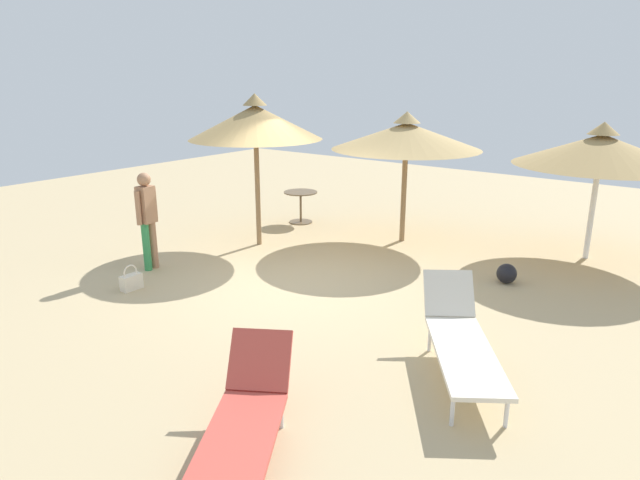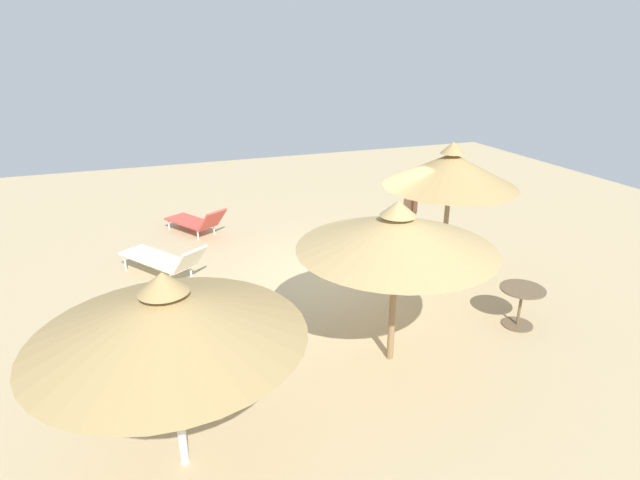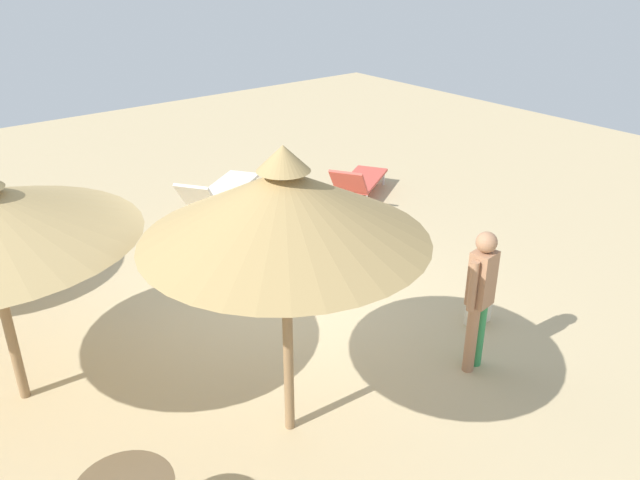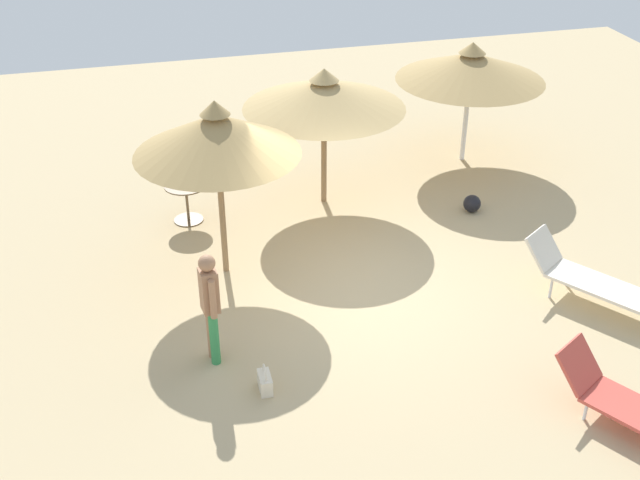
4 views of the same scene
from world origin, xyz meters
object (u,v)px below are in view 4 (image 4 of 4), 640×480
Objects in this scene: side_table_round at (186,196)px; handbag at (265,382)px; person_standing_edge at (210,302)px; parasol_umbrella_front at (216,134)px; parasol_umbrella_back at (471,66)px; lounge_chair_far_right at (591,279)px; parasol_umbrella_near_left at (324,94)px; beach_ball at (472,204)px; lounge_chair_far_left at (624,400)px.

handbag is at bearing -84.48° from side_table_round.
side_table_round is at bearing 88.72° from person_standing_edge.
person_standing_edge is 1.27m from handbag.
parasol_umbrella_front is 3.86× the size of side_table_round.
parasol_umbrella_front reaches higher than handbag.
parasol_umbrella_back is 1.37× the size of lounge_chair_far_right.
lounge_chair_far_right is 6.96m from side_table_round.
parasol_umbrella_near_left is 2.91m from parasol_umbrella_front.
parasol_umbrella_back is 8.26m from handbag.
handbag is at bearing -131.71° from parasol_umbrella_back.
parasol_umbrella_front reaches higher than parasol_umbrella_near_left.
parasol_umbrella_front reaches higher than person_standing_edge.
parasol_umbrella_back is at bearing 71.25° from beach_ball.
person_standing_edge is (-5.72, 0.07, 0.53)m from lounge_chair_far_right.
lounge_chair_far_right is 2.61m from lounge_chair_far_left.
parasol_umbrella_back is 9.13× the size of beach_ball.
side_table_round is 2.35× the size of beach_ball.
handbag is (-5.16, -0.73, -0.29)m from lounge_chair_far_right.
parasol_umbrella_back is 1.01× the size of parasol_umbrella_front.
side_table_round is at bearing 102.52° from parasol_umbrella_front.
parasol_umbrella_front is 3.76m from handbag.
person_standing_edge is 5.24× the size of beach_ball.
lounge_chair_far_right is at bearing -23.54° from parasol_umbrella_front.
parasol_umbrella_near_left is 1.36× the size of lounge_chair_far_right.
parasol_umbrella_near_left is at bearing 41.98° from parasol_umbrella_front.
lounge_chair_far_left is 4.57× the size of handbag.
beach_ball is (5.18, 3.06, -0.80)m from person_standing_edge.
lounge_chair_far_right is 5.74m from person_standing_edge.
handbag is at bearing -54.98° from person_standing_edge.
lounge_chair_far_left reaches higher than handbag.
lounge_chair_far_left is at bearing -47.90° from parasol_umbrella_front.
lounge_chair_far_right is 1.27× the size of person_standing_edge.
handbag is 1.27× the size of beach_ball.
parasol_umbrella_back is at bearing 81.33° from lounge_chair_far_left.
lounge_chair_far_left is 4.52m from handbag.
side_table_round is (0.09, 4.03, -0.47)m from person_standing_edge.
person_standing_edge reaches higher than lounge_chair_far_right.
beach_ball is (-0.54, 3.13, -0.27)m from lounge_chair_far_right.
person_standing_edge is at bearing 125.02° from handbag.
handbag is (-2.09, -4.94, -1.98)m from parasol_umbrella_near_left.
person_standing_edge is at bearing -122.58° from parasol_umbrella_near_left.
person_standing_edge is (-2.65, -4.15, -1.15)m from parasol_umbrella_near_left.
beach_ball is (-0.73, -2.16, -1.83)m from parasol_umbrella_back.
parasol_umbrella_near_left is 1.72× the size of person_standing_edge.
beach_ball is at bearing -108.75° from parasol_umbrella_back.
lounge_chair_far_left is (2.09, -6.64, -1.76)m from parasol_umbrella_near_left.
beach_ball is at bearing 10.27° from parasol_umbrella_front.
side_table_round reaches higher than handbag.
parasol_umbrella_near_left is 7.18m from lounge_chair_far_left.
parasol_umbrella_near_left is at bearing 67.04° from handbag.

